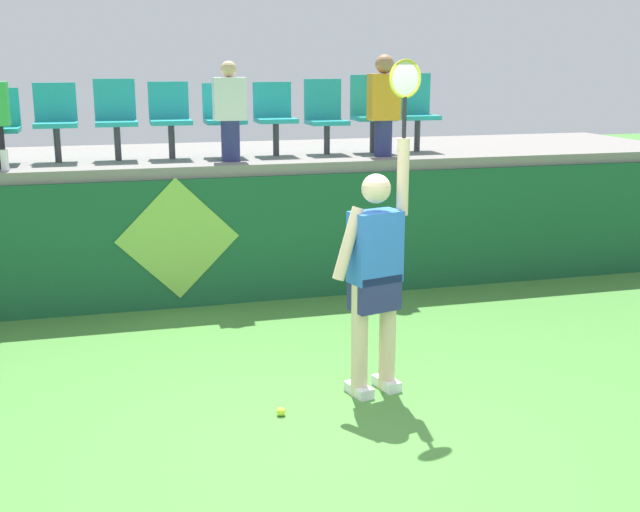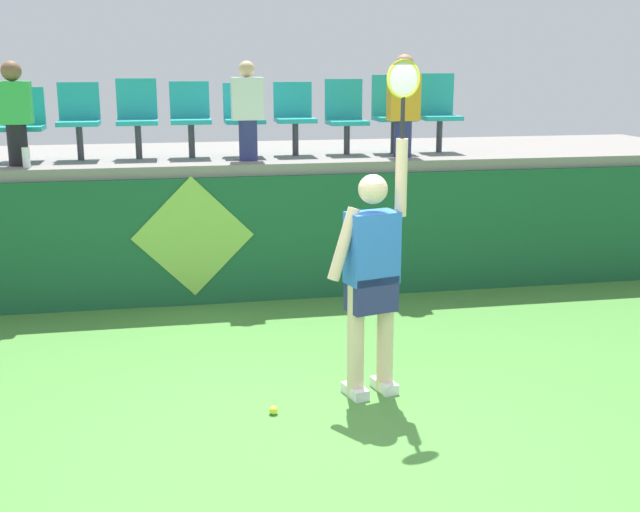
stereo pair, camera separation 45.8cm
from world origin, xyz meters
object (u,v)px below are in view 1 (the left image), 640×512
(tennis_ball, at_px, (281,411))
(water_bottle, at_px, (5,160))
(stadium_chair_4, at_px, (224,115))
(spectator_0, at_px, (230,110))
(stadium_chair_2, at_px, (116,115))
(stadium_chair_1, at_px, (56,118))
(stadium_chair_7, at_px, (371,110))
(stadium_chair_8, at_px, (415,109))
(stadium_chair_5, at_px, (274,114))
(stadium_chair_3, at_px, (170,115))
(stadium_chair_6, at_px, (325,114))
(spectator_2, at_px, (384,103))
(tennis_player, at_px, (375,272))

(tennis_ball, distance_m, water_bottle, 4.02)
(stadium_chair_4, bearing_deg, spectator_0, -90.00)
(stadium_chair_2, bearing_deg, stadium_chair_1, -179.65)
(tennis_ball, xyz_separation_m, stadium_chair_7, (1.92, 3.72, 1.93))
(water_bottle, xyz_separation_m, stadium_chair_8, (4.56, 0.65, 0.39))
(stadium_chair_4, bearing_deg, tennis_ball, -92.86)
(stadium_chair_5, distance_m, stadium_chair_7, 1.16)
(tennis_ball, distance_m, spectator_0, 3.84)
(stadium_chair_3, distance_m, stadium_chair_6, 1.77)
(stadium_chair_4, height_order, spectator_0, spectator_0)
(stadium_chair_2, distance_m, spectator_2, 2.94)
(tennis_player, bearing_deg, stadium_chair_1, 124.71)
(stadium_chair_4, distance_m, stadium_chair_8, 2.29)
(stadium_chair_1, xyz_separation_m, stadium_chair_4, (1.79, -0.00, -0.01))
(stadium_chair_5, bearing_deg, spectator_2, -20.64)
(tennis_ball, relative_size, water_bottle, 0.32)
(stadium_chair_4, bearing_deg, stadium_chair_7, 0.28)
(water_bottle, distance_m, stadium_chair_6, 3.52)
(tennis_ball, xyz_separation_m, stadium_chair_6, (1.36, 3.72, 1.90))
(stadium_chair_1, bearing_deg, stadium_chair_6, 0.13)
(stadium_chair_2, xyz_separation_m, stadium_chair_7, (2.91, 0.00, 0.01))
(stadium_chair_1, height_order, stadium_chair_5, stadium_chair_1)
(stadium_chair_7, bearing_deg, stadium_chair_3, -179.83)
(tennis_player, xyz_separation_m, stadium_chair_8, (1.68, 3.48, 1.00))
(stadium_chair_1, relative_size, stadium_chair_6, 0.97)
(stadium_chair_7, bearing_deg, stadium_chair_1, -179.90)
(stadium_chair_1, relative_size, stadium_chair_7, 0.93)
(stadium_chair_7, distance_m, spectator_0, 1.79)
(tennis_ball, relative_size, spectator_0, 0.06)
(stadium_chair_6, bearing_deg, spectator_0, -159.40)
(tennis_ball, height_order, stadium_chair_3, stadium_chair_3)
(stadium_chair_6, xyz_separation_m, stadium_chair_7, (0.56, -0.00, 0.04))
(stadium_chair_2, height_order, stadium_chair_3, stadium_chair_2)
(spectator_2, bearing_deg, tennis_ball, -120.37)
(stadium_chair_7, relative_size, spectator_0, 0.85)
(spectator_0, bearing_deg, stadium_chair_8, 10.94)
(stadium_chair_6, bearing_deg, tennis_ball, -110.09)
(tennis_player, height_order, stadium_chair_7, tennis_player)
(stadium_chair_2, xyz_separation_m, stadium_chair_4, (1.17, -0.01, -0.02))
(water_bottle, bearing_deg, stadium_chair_3, 20.97)
(stadium_chair_7, relative_size, spectator_2, 0.79)
(stadium_chair_1, height_order, stadium_chair_2, stadium_chair_2)
(stadium_chair_3, bearing_deg, stadium_chair_4, -0.15)
(stadium_chair_7, bearing_deg, spectator_2, -90.00)
(stadium_chair_1, xyz_separation_m, stadium_chair_3, (1.20, -0.00, 0.00))
(stadium_chair_5, relative_size, spectator_2, 0.73)
(tennis_player, relative_size, stadium_chair_2, 2.94)
(stadium_chair_4, xyz_separation_m, stadium_chair_7, (1.74, 0.01, 0.03))
(stadium_chair_5, relative_size, stadium_chair_8, 0.90)
(water_bottle, xyz_separation_m, stadium_chair_1, (0.47, 0.64, 0.36))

